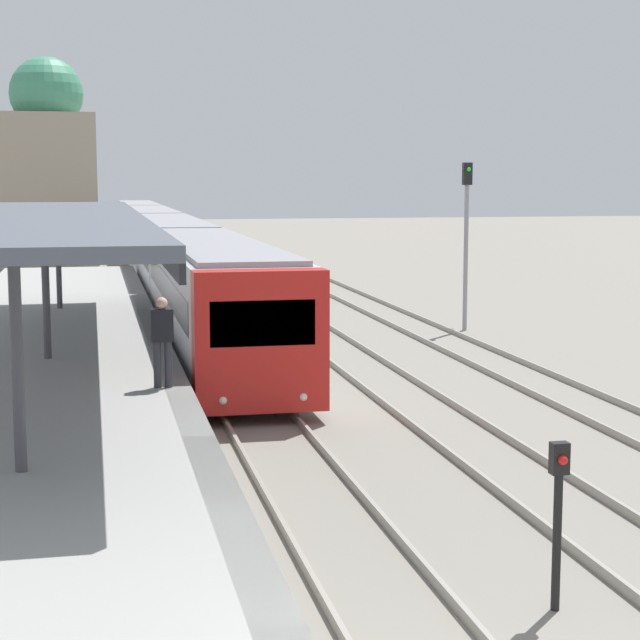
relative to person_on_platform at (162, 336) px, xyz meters
The scene contains 6 objects.
platform_canopy 4.74m from the person_on_platform, 119.91° to the left, with size 4.00×22.59×3.07m.
person_on_platform is the anchor object (origin of this frame).
train_near 32.10m from the person_on_platform, 86.46° to the left, with size 2.66×62.43×3.18m.
signal_post_near 9.53m from the person_on_platform, 66.42° to the right, with size 0.20×0.21×1.94m.
signal_mast_far 16.50m from the person_on_platform, 50.80° to the left, with size 0.28×0.29×5.33m.
distant_domed_building 40.66m from the person_on_platform, 94.80° to the left, with size 5.07×5.07×11.26m.
Camera 1 is at (-3.18, -7.26, 4.84)m, focal length 60.00 mm.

